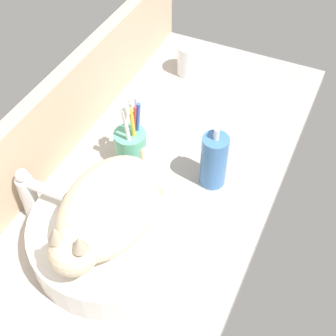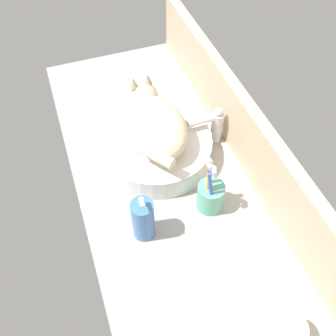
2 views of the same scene
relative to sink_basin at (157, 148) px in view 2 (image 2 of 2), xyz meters
The scene contains 8 objects.
ground_plane 12.08cm from the sink_basin, ahead, with size 134.58×53.14×4.00cm, color #9E9993.
backsplash_panel 27.78cm from the sink_basin, 66.78° to the left, with size 134.58×3.60×20.25cm, color #CCAD8C.
sink_basin is the anchor object (origin of this frame).
cat 9.56cm from the sink_basin, behind, with size 32.39×17.67×14.00cm.
faucet 19.24cm from the sink_basin, 90.87° to the left, with size 3.60×11.82×13.60cm.
soap_dispenser 27.39cm from the sink_basin, 25.58° to the right, with size 5.94×5.94×16.76cm.
toothbrush_cup 23.90cm from the sink_basin, 19.57° to the left, with size 7.48×7.48×18.69cm.
water_glass 61.35cm from the sink_basin, ahead, with size 7.22×7.22×8.89cm.
Camera 2 is at (61.98, -22.10, 90.09)cm, focal length 40.00 mm.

